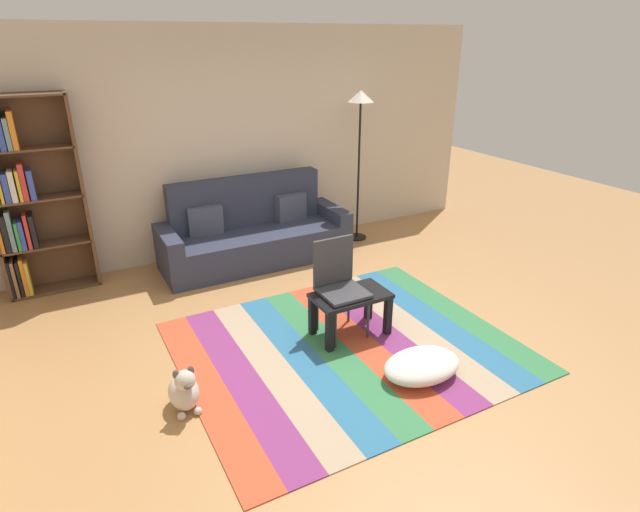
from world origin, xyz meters
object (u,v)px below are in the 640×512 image
at_px(couch, 254,234).
at_px(folding_chair, 338,279).
at_px(pouf, 422,366).
at_px(dog, 184,390).
at_px(bookshelf, 24,198).
at_px(standing_lamp, 360,117).
at_px(coffee_table, 350,303).
at_px(tv_remote, 338,295).

distance_m(couch, folding_chair, 1.95).
distance_m(pouf, dog, 1.86).
xyz_separation_m(bookshelf, standing_lamp, (3.84, -0.25, 0.57)).
bearing_deg(pouf, bookshelf, 129.85).
relative_size(bookshelf, coffee_table, 2.98).
relative_size(coffee_table, dog, 1.74).
relative_size(tv_remote, folding_chair, 0.17).
xyz_separation_m(dog, tv_remote, (1.50, 0.34, 0.27)).
xyz_separation_m(dog, folding_chair, (1.55, 0.43, 0.37)).
distance_m(standing_lamp, tv_remote, 2.81).
relative_size(standing_lamp, tv_remote, 12.97).
bearing_deg(folding_chair, pouf, -62.76).
distance_m(bookshelf, coffee_table, 3.47).
distance_m(coffee_table, tv_remote, 0.16).
xyz_separation_m(pouf, folding_chair, (-0.24, 0.95, 0.43)).
relative_size(couch, pouf, 3.36).
distance_m(standing_lamp, folding_chair, 2.67).
distance_m(coffee_table, standing_lamp, 2.81).
xyz_separation_m(pouf, tv_remote, (-0.29, 0.86, 0.32)).
bearing_deg(dog, standing_lamp, 38.70).
relative_size(couch, bookshelf, 1.10).
bearing_deg(dog, tv_remote, 12.69).
xyz_separation_m(dog, standing_lamp, (2.99, 2.40, 1.46)).
bearing_deg(folding_chair, bookshelf, 150.20).
height_order(pouf, standing_lamp, standing_lamp).
distance_m(pouf, folding_chair, 1.07).
bearing_deg(couch, dog, -122.13).
bearing_deg(folding_chair, dog, -151.69).
bearing_deg(bookshelf, tv_remote, -44.48).
height_order(couch, tv_remote, couch).
bearing_deg(bookshelf, coffee_table, -43.41).
xyz_separation_m(coffee_table, pouf, (0.17, -0.83, -0.22)).
relative_size(couch, folding_chair, 2.51).
xyz_separation_m(couch, coffee_table, (0.13, -2.05, -0.01)).
distance_m(dog, tv_remote, 1.56).
xyz_separation_m(bookshelf, folding_chair, (2.40, -2.22, -0.52)).
xyz_separation_m(pouf, standing_lamp, (1.20, 2.91, 1.52)).
xyz_separation_m(tv_remote, folding_chair, (0.05, 0.09, 0.11)).
distance_m(dog, standing_lamp, 4.10).
distance_m(bookshelf, dog, 2.92).
distance_m(couch, tv_remote, 2.03).
height_order(bookshelf, dog, bookshelf).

